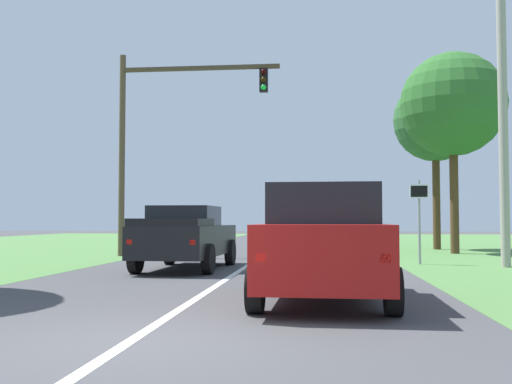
{
  "coord_description": "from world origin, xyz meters",
  "views": [
    {
      "loc": [
        2.18,
        -6.64,
        1.41
      ],
      "look_at": [
        -0.11,
        15.2,
        2.45
      ],
      "focal_mm": 41.62,
      "sensor_mm": 36.0,
      "label": 1
    }
  ],
  "objects": [
    {
      "name": "ground_plane",
      "position": [
        0.0,
        9.04,
        0.0
      ],
      "size": [
        120.0,
        120.0,
        0.0
      ],
      "primitive_type": "plane",
      "color": "#424244"
    },
    {
      "name": "red_suv_near",
      "position": [
        2.28,
        3.82,
        1.04
      ],
      "size": [
        2.36,
        4.72,
        2.0
      ],
      "color": "#9E1411",
      "rests_on": "ground_plane"
    },
    {
      "name": "pickup_truck_lead",
      "position": [
        -1.6,
        10.1,
        0.95
      ],
      "size": [
        2.32,
        5.28,
        1.81
      ],
      "color": "black",
      "rests_on": "ground_plane"
    },
    {
      "name": "traffic_light",
      "position": [
        -3.99,
        16.06,
        5.17
      ],
      "size": [
        6.4,
        0.4,
        7.99
      ],
      "color": "brown",
      "rests_on": "ground_plane"
    },
    {
      "name": "keep_moving_sign",
      "position": [
        5.4,
        12.78,
        1.71
      ],
      "size": [
        0.6,
        0.09,
        2.68
      ],
      "color": "gray",
      "rests_on": "ground_plane"
    },
    {
      "name": "oak_tree_right",
      "position": [
        7.91,
        19.11,
        6.31
      ],
      "size": [
        4.42,
        4.42,
        8.55
      ],
      "color": "#4C351E",
      "rests_on": "ground_plane"
    },
    {
      "name": "utility_pole_right",
      "position": [
        7.76,
        11.84,
        4.33
      ],
      "size": [
        0.28,
        0.28,
        8.67
      ],
      "primitive_type": "cylinder",
      "color": "#9E998E",
      "rests_on": "ground_plane"
    },
    {
      "name": "extra_tree_1",
      "position": [
        7.87,
        22.69,
        6.24
      ],
      "size": [
        4.03,
        4.03,
        8.28
      ],
      "color": "#4C351E",
      "rests_on": "ground_plane"
    }
  ]
}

